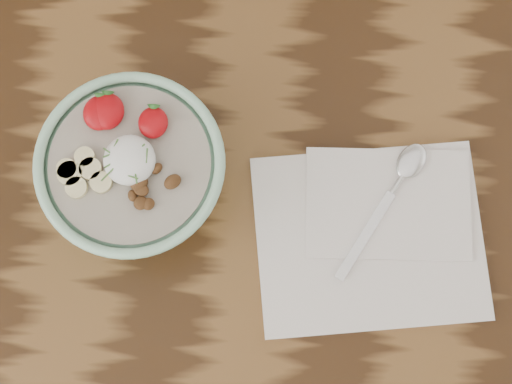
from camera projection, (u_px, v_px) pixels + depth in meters
table at (330, 232)px, 91.82cm from camera, size 160.00×90.00×75.00cm
breakfast_bowl at (135, 172)px, 76.97cm from camera, size 19.80×19.80×13.17cm
napkin at (373, 231)px, 81.79cm from camera, size 28.28×24.00×1.59cm
spoon at (400, 180)px, 81.62cm from camera, size 11.05×16.95×0.96cm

